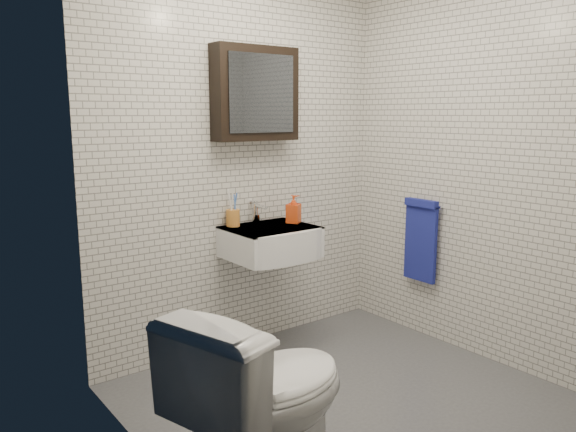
{
  "coord_description": "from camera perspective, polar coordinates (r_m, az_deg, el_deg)",
  "views": [
    {
      "loc": [
        -2.03,
        -2.13,
        1.57
      ],
      "look_at": [
        -0.05,
        0.45,
        0.98
      ],
      "focal_mm": 35.0,
      "sensor_mm": 36.0,
      "label": 1
    }
  ],
  "objects": [
    {
      "name": "towel_rail",
      "position": [
        4.04,
        13.34,
        -2.07
      ],
      "size": [
        0.09,
        0.3,
        0.58
      ],
      "color": "silver",
      "rests_on": "room_shell"
    },
    {
      "name": "room_shell",
      "position": [
        2.94,
        6.19,
        8.22
      ],
      "size": [
        2.22,
        2.02,
        2.51
      ],
      "color": "silver",
      "rests_on": "ground"
    },
    {
      "name": "faucet",
      "position": [
        3.76,
        -3.22,
        0.28
      ],
      "size": [
        0.06,
        0.2,
        0.15
      ],
      "color": "silver",
      "rests_on": "washbasin"
    },
    {
      "name": "toilet",
      "position": [
        2.42,
        -2.17,
        -17.95
      ],
      "size": [
        0.93,
        0.69,
        0.85
      ],
      "primitive_type": "imported",
      "rotation": [
        0.0,
        0.0,
        1.86
      ],
      "color": "white",
      "rests_on": "ground"
    },
    {
      "name": "toothbrush_cup",
      "position": [
        3.67,
        -5.61,
        -0.1
      ],
      "size": [
        0.11,
        0.11,
        0.24
      ],
      "rotation": [
        0.0,
        0.0,
        -0.28
      ],
      "color": "#CB8132",
      "rests_on": "washbasin"
    },
    {
      "name": "washbasin",
      "position": [
        3.63,
        -1.45,
        -2.66
      ],
      "size": [
        0.55,
        0.5,
        0.2
      ],
      "color": "white",
      "rests_on": "room_shell"
    },
    {
      "name": "mirror_cabinet",
      "position": [
        3.7,
        -3.31,
        12.29
      ],
      "size": [
        0.6,
        0.15,
        0.6
      ],
      "color": "black",
      "rests_on": "room_shell"
    },
    {
      "name": "ground",
      "position": [
        3.33,
        5.68,
        -17.77
      ],
      "size": [
        2.2,
        2.0,
        0.01
      ],
      "primitive_type": "cube",
      "color": "#494A50",
      "rests_on": "ground"
    },
    {
      "name": "soap_bottle",
      "position": [
        3.76,
        0.57,
        0.73
      ],
      "size": [
        0.12,
        0.12,
        0.19
      ],
      "primitive_type": "imported",
      "rotation": [
        0.0,
        0.0,
        0.59
      ],
      "color": "#DA5817",
      "rests_on": "washbasin"
    }
  ]
}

